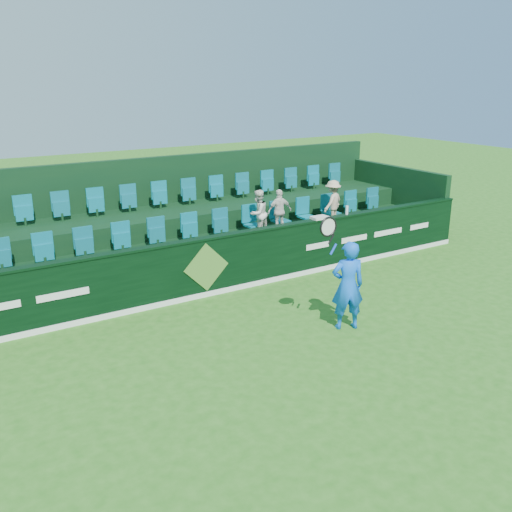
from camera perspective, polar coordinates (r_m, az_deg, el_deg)
ground at (r=9.86m, az=5.79°, el=-11.19°), size 60.00×60.00×0.00m
sponsor_hoarding at (r=12.70m, az=-5.20°, el=-1.10°), size 16.00×0.25×1.35m
stand_tier_front at (r=13.73m, az=-7.29°, el=-0.93°), size 16.00×2.00×0.80m
stand_tier_back at (r=15.33m, az=-10.35°, el=1.88°), size 16.00×1.80×1.30m
stand_rear at (r=15.59m, az=-11.09°, el=4.26°), size 16.00×4.10×2.60m
seat_row_front at (r=13.87m, az=-8.10°, el=2.26°), size 13.50×0.50×0.60m
seat_row_back at (r=15.37m, az=-10.97°, el=5.54°), size 13.50×0.50×0.60m
tennis_player at (r=11.08m, az=9.13°, el=-2.86°), size 1.26×0.63×2.42m
spectator_left at (r=14.45m, az=0.22°, el=4.29°), size 0.71×0.65×1.20m
spectator_middle at (r=14.81m, az=2.37°, el=4.50°), size 0.70×0.36×1.15m
spectator_right at (r=15.84m, az=7.66°, el=5.35°), size 0.90×0.73×1.21m
towel at (r=14.18m, az=6.37°, el=3.84°), size 0.42×0.27×0.06m
drinks_bottle at (r=14.71m, az=9.08°, el=4.56°), size 0.07×0.07×0.22m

